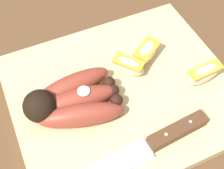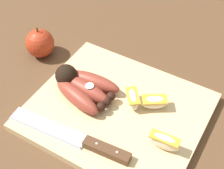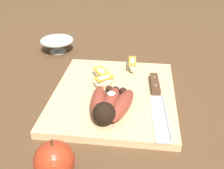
{
  "view_description": "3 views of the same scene",
  "coord_description": "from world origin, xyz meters",
  "px_view_note": "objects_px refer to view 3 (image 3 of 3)",
  "views": [
    {
      "loc": [
        0.15,
        0.24,
        0.45
      ],
      "look_at": [
        0.03,
        -0.02,
        0.05
      ],
      "focal_mm": 48.54,
      "sensor_mm": 36.0,
      "label": 1
    },
    {
      "loc": [
        -0.23,
        0.4,
        0.6
      ],
      "look_at": [
        0.03,
        -0.05,
        0.06
      ],
      "focal_mm": 53.8,
      "sensor_mm": 36.0,
      "label": 2
    },
    {
      "loc": [
        0.62,
        0.05,
        0.41
      ],
      "look_at": [
        0.02,
        -0.02,
        0.05
      ],
      "focal_mm": 43.3,
      "sensor_mm": 36.0,
      "label": 3
    }
  ],
  "objects_px": {
    "chefs_knife": "(157,94)",
    "apple_wedge_far": "(101,74)",
    "banana_bunch": "(109,105)",
    "apple_wedge_near": "(132,64)",
    "apple_wedge_middle": "(104,81)",
    "whole_apple": "(54,161)",
    "ceramic_bowl": "(57,44)"
  },
  "relations": [
    {
      "from": "apple_wedge_far",
      "to": "ceramic_bowl",
      "type": "xyz_separation_m",
      "value": [
        -0.22,
        -0.2,
        -0.01
      ]
    },
    {
      "from": "apple_wedge_near",
      "to": "apple_wedge_middle",
      "type": "distance_m",
      "value": 0.13
    },
    {
      "from": "chefs_knife",
      "to": "apple_wedge_near",
      "type": "xyz_separation_m",
      "value": [
        -0.14,
        -0.07,
        0.01
      ]
    },
    {
      "from": "banana_bunch",
      "to": "apple_wedge_middle",
      "type": "distance_m",
      "value": 0.12
    },
    {
      "from": "apple_wedge_near",
      "to": "chefs_knife",
      "type": "bearing_deg",
      "value": 27.24
    },
    {
      "from": "apple_wedge_near",
      "to": "apple_wedge_far",
      "type": "xyz_separation_m",
      "value": [
        0.06,
        -0.09,
        -0.0
      ]
    },
    {
      "from": "apple_wedge_near",
      "to": "whole_apple",
      "type": "distance_m",
      "value": 0.43
    },
    {
      "from": "banana_bunch",
      "to": "apple_wedge_middle",
      "type": "xyz_separation_m",
      "value": [
        -0.12,
        -0.03,
        -0.0
      ]
    },
    {
      "from": "apple_wedge_far",
      "to": "ceramic_bowl",
      "type": "bearing_deg",
      "value": -137.67
    },
    {
      "from": "apple_wedge_near",
      "to": "apple_wedge_middle",
      "type": "height_order",
      "value": "apple_wedge_near"
    },
    {
      "from": "apple_wedge_far",
      "to": "banana_bunch",
      "type": "bearing_deg",
      "value": 15.78
    },
    {
      "from": "chefs_knife",
      "to": "whole_apple",
      "type": "relative_size",
      "value": 3.19
    },
    {
      "from": "apple_wedge_near",
      "to": "apple_wedge_far",
      "type": "bearing_deg",
      "value": -54.41
    },
    {
      "from": "ceramic_bowl",
      "to": "chefs_knife",
      "type": "bearing_deg",
      "value": 50.5
    },
    {
      "from": "chefs_knife",
      "to": "apple_wedge_near",
      "type": "relative_size",
      "value": 4.18
    },
    {
      "from": "apple_wedge_far",
      "to": "ceramic_bowl",
      "type": "height_order",
      "value": "same"
    },
    {
      "from": "banana_bunch",
      "to": "chefs_knife",
      "type": "relative_size",
      "value": 0.55
    },
    {
      "from": "banana_bunch",
      "to": "whole_apple",
      "type": "relative_size",
      "value": 1.76
    },
    {
      "from": "whole_apple",
      "to": "ceramic_bowl",
      "type": "relative_size",
      "value": 0.72
    },
    {
      "from": "whole_apple",
      "to": "apple_wedge_middle",
      "type": "bearing_deg",
      "value": 171.02
    },
    {
      "from": "chefs_knife",
      "to": "apple_wedge_middle",
      "type": "xyz_separation_m",
      "value": [
        -0.03,
        -0.14,
        0.01
      ]
    },
    {
      "from": "apple_wedge_middle",
      "to": "apple_wedge_far",
      "type": "bearing_deg",
      "value": -159.95
    },
    {
      "from": "ceramic_bowl",
      "to": "apple_wedge_far",
      "type": "bearing_deg",
      "value": 42.33
    },
    {
      "from": "apple_wedge_middle",
      "to": "whole_apple",
      "type": "bearing_deg",
      "value": -8.98
    },
    {
      "from": "chefs_knife",
      "to": "apple_wedge_far",
      "type": "height_order",
      "value": "apple_wedge_far"
    },
    {
      "from": "apple_wedge_far",
      "to": "ceramic_bowl",
      "type": "relative_size",
      "value": 0.54
    },
    {
      "from": "chefs_knife",
      "to": "banana_bunch",
      "type": "bearing_deg",
      "value": -53.95
    },
    {
      "from": "banana_bunch",
      "to": "apple_wedge_near",
      "type": "xyz_separation_m",
      "value": [
        -0.22,
        0.04,
        -0.0
      ]
    },
    {
      "from": "chefs_knife",
      "to": "ceramic_bowl",
      "type": "relative_size",
      "value": 2.31
    },
    {
      "from": "chefs_knife",
      "to": "apple_wedge_far",
      "type": "bearing_deg",
      "value": -115.88
    },
    {
      "from": "chefs_knife",
      "to": "ceramic_bowl",
      "type": "bearing_deg",
      "value": -129.5
    },
    {
      "from": "apple_wedge_middle",
      "to": "apple_wedge_far",
      "type": "xyz_separation_m",
      "value": [
        -0.05,
        -0.02,
        -0.0
      ]
    }
  ]
}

